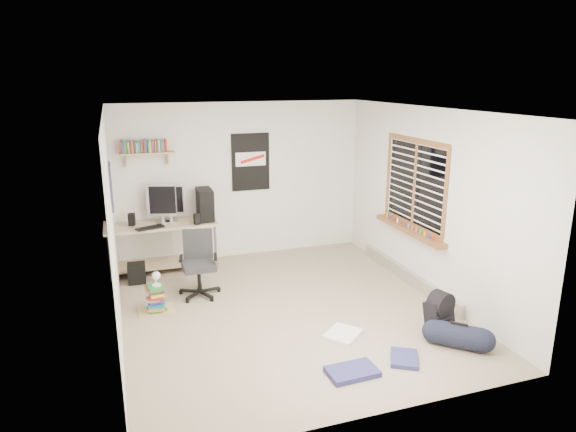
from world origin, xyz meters
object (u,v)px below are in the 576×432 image
object	(u,v)px
office_chair	(198,261)
backpack	(439,318)
desk	(162,246)
duffel_bag	(458,335)
book_stack	(156,300)

from	to	relation	value
office_chair	backpack	xyz separation A→B (m)	(2.43, -1.98, -0.29)
desk	office_chair	bearing A→B (deg)	-84.89
desk	duffel_bag	bearing A→B (deg)	-62.95
desk	book_stack	bearing A→B (deg)	-111.01
office_chair	backpack	bearing A→B (deg)	-28.95
book_stack	office_chair	bearing A→B (deg)	26.16
office_chair	duffel_bag	size ratio (longest dim) A/B	1.70
desk	backpack	size ratio (longest dim) A/B	3.97
duffel_bag	book_stack	bearing A→B (deg)	-170.09
backpack	duffel_bag	world-z (taller)	backpack
desk	backpack	distance (m)	4.22
desk	book_stack	distance (m)	1.52
duffel_bag	desk	bearing A→B (deg)	172.07
duffel_bag	book_stack	size ratio (longest dim) A/B	1.16
backpack	book_stack	distance (m)	3.47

